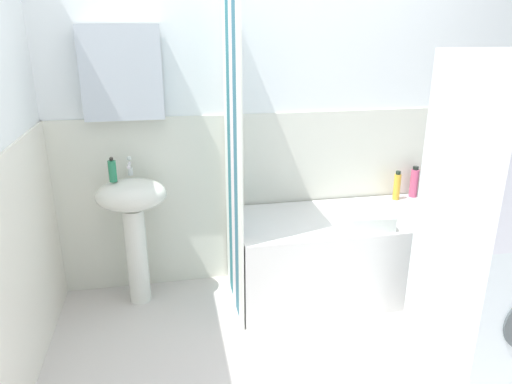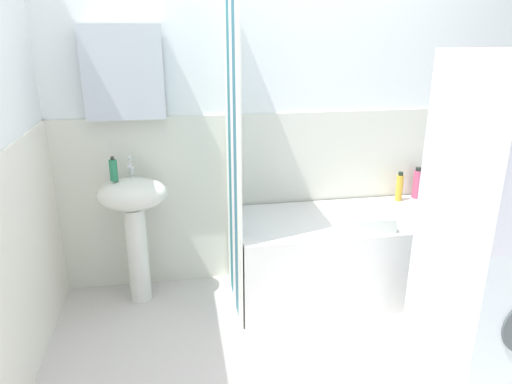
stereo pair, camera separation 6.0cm
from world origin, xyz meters
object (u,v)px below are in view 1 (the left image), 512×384
object	(u,v)px
towel_folded	(368,218)
conditioner_bottle	(397,186)
soap_dispenser	(112,171)
bathtub	(350,253)
washer_dryer_stack	(500,221)
lotion_bottle	(414,182)
shampoo_bottle	(428,188)
sink	(133,214)

from	to	relation	value
towel_folded	conditioner_bottle	bearing A→B (deg)	45.55
conditioner_bottle	towel_folded	world-z (taller)	conditioner_bottle
soap_dispenser	bathtub	xyz separation A→B (m)	(1.52, -0.12, -0.65)
soap_dispenser	washer_dryer_stack	world-z (taller)	washer_dryer_stack
lotion_bottle	conditioner_bottle	xyz separation A→B (m)	(-0.15, -0.03, -0.01)
soap_dispenser	bathtub	world-z (taller)	soap_dispenser
shampoo_bottle	lotion_bottle	distance (m)	0.11
bathtub	towel_folded	distance (m)	0.36
sink	lotion_bottle	bearing A→B (deg)	3.74
lotion_bottle	soap_dispenser	bearing A→B (deg)	-175.97
sink	washer_dryer_stack	xyz separation A→B (m)	(1.86, -0.96, 0.20)
sink	bathtub	size ratio (longest dim) A/B	0.55
washer_dryer_stack	conditioner_bottle	bearing A→B (deg)	90.44
bathtub	lotion_bottle	xyz separation A→B (m)	(0.58, 0.27, 0.39)
sink	bathtub	world-z (taller)	sink
bathtub	washer_dryer_stack	bearing A→B (deg)	-61.92
lotion_bottle	towel_folded	size ratio (longest dim) A/B	0.84
soap_dispenser	towel_folded	size ratio (longest dim) A/B	0.57
soap_dispenser	bathtub	bearing A→B (deg)	-4.64
sink	shampoo_bottle	size ratio (longest dim) A/B	5.66
sink	conditioner_bottle	world-z (taller)	sink
sink	shampoo_bottle	world-z (taller)	sink
shampoo_bottle	washer_dryer_stack	world-z (taller)	washer_dryer_stack
bathtub	towel_folded	bearing A→B (deg)	-77.63
towel_folded	sink	bearing A→B (deg)	168.27
sink	lotion_bottle	size ratio (longest dim) A/B	3.69
lotion_bottle	conditioner_bottle	size ratio (longest dim) A/B	1.08
towel_folded	washer_dryer_stack	xyz separation A→B (m)	(0.40, -0.66, 0.22)
conditioner_bottle	bathtub	bearing A→B (deg)	-150.85
bathtub	lotion_bottle	distance (m)	0.75
conditioner_bottle	soap_dispenser	bearing A→B (deg)	-176.58
sink	washer_dryer_stack	bearing A→B (deg)	-27.33
bathtub	shampoo_bottle	distance (m)	0.80
bathtub	lotion_bottle	world-z (taller)	lotion_bottle
shampoo_bottle	towel_folded	xyz separation A→B (m)	(-0.65, -0.41, -0.02)
conditioner_bottle	washer_dryer_stack	xyz separation A→B (m)	(0.01, -1.06, 0.16)
sink	soap_dispenser	bearing A→B (deg)	-169.74
sink	shampoo_bottle	distance (m)	2.11
towel_folded	soap_dispenser	bearing A→B (deg)	169.59
sink	conditioner_bottle	distance (m)	1.86
lotion_bottle	washer_dryer_stack	xyz separation A→B (m)	(-0.14, -1.09, 0.16)
sink	shampoo_bottle	bearing A→B (deg)	2.88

